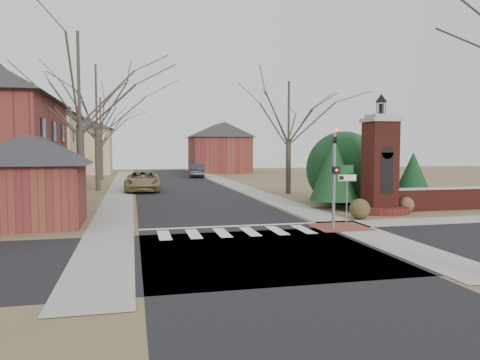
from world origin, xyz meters
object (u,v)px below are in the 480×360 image
object	(u,v)px
traffic_signal_pole	(334,170)
sign_post	(347,182)
brick_gate_monument	(380,173)
distant_car	(198,171)
pickup_truck	(143,181)

from	to	relation	value
traffic_signal_pole	sign_post	size ratio (longest dim) A/B	1.64
brick_gate_monument	traffic_signal_pole	bearing A→B (deg)	-136.76
sign_post	distant_car	world-z (taller)	sign_post
traffic_signal_pole	pickup_truck	world-z (taller)	traffic_signal_pole
sign_post	pickup_truck	bearing A→B (deg)	115.65
sign_post	traffic_signal_pole	bearing A→B (deg)	-132.43
brick_gate_monument	distant_car	world-z (taller)	brick_gate_monument
distant_car	traffic_signal_pole	bearing A→B (deg)	100.24
distant_car	pickup_truck	bearing A→B (deg)	76.66
traffic_signal_pole	sign_post	distance (m)	2.02
traffic_signal_pole	brick_gate_monument	size ratio (longest dim) A/B	0.69
sign_post	distant_car	size ratio (longest dim) A/B	0.56
sign_post	brick_gate_monument	xyz separation A→B (m)	(3.41, 3.01, 0.22)
brick_gate_monument	distant_car	xyz separation A→B (m)	(-5.60, 32.40, -1.36)
pickup_truck	distant_car	world-z (taller)	pickup_truck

